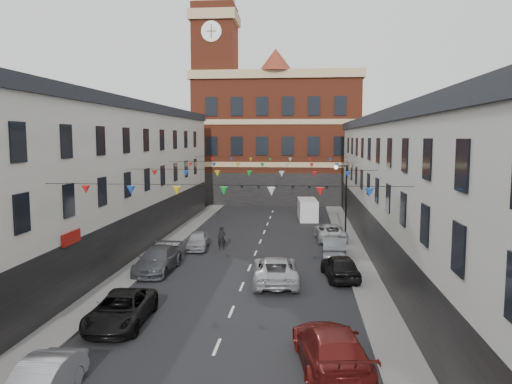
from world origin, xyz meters
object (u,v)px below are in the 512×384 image
(white_van, at_px, (308,209))
(car_left_b, at_px, (41,383))
(car_left_e, at_px, (198,240))
(car_right_f, at_px, (330,232))
(car_right_c, at_px, (331,348))
(street_lamp, at_px, (343,191))
(moving_car, at_px, (275,270))
(car_right_e, at_px, (334,247))
(car_left_d, at_px, (158,260))
(pedestrian, at_px, (222,238))
(car_left_c, at_px, (121,310))
(car_right_d, at_px, (340,267))

(white_van, bearing_deg, car_left_b, -107.41)
(car_left_e, distance_m, car_right_f, 10.67)
(car_left_e, relative_size, car_right_c, 0.68)
(street_lamp, distance_m, moving_car, 14.26)
(car_left_b, relative_size, car_right_f, 0.82)
(car_left_b, distance_m, car_right_c, 9.55)
(car_left_b, bearing_deg, car_right_e, 62.47)
(car_left_d, height_order, pedestrian, pedestrian)
(car_left_b, distance_m, car_left_c, 6.55)
(car_left_d, bearing_deg, car_left_b, -85.77)
(car_right_e, bearing_deg, white_van, -80.90)
(car_left_c, bearing_deg, car_left_b, -93.24)
(white_van, bearing_deg, car_right_c, -93.06)
(car_left_e, relative_size, car_right_d, 0.87)
(car_left_c, bearing_deg, car_left_e, 86.92)
(car_right_f, height_order, moving_car, moving_car)
(car_right_c, xyz_separation_m, white_van, (-0.55, 32.59, 0.21))
(white_van, bearing_deg, pedestrian, -118.15)
(car_right_d, distance_m, car_right_f, 11.03)
(car_left_c, relative_size, car_right_d, 1.14)
(car_left_b, height_order, car_right_f, car_right_f)
(street_lamp, xyz_separation_m, car_left_e, (-10.94, -5.02, -3.26))
(car_left_c, xyz_separation_m, car_left_d, (-0.91, 8.68, 0.05))
(car_left_e, bearing_deg, car_right_f, 15.75)
(car_right_c, relative_size, moving_car, 1.03)
(car_left_c, bearing_deg, street_lamp, 58.66)
(car_left_c, height_order, pedestrian, pedestrian)
(car_left_c, bearing_deg, white_van, 71.62)
(car_right_e, height_order, car_right_f, car_right_e)
(car_right_d, height_order, pedestrian, pedestrian)
(pedestrian, bearing_deg, car_right_c, -80.16)
(car_left_e, height_order, car_right_c, car_right_c)
(car_right_c, distance_m, car_right_f, 22.57)
(car_left_b, height_order, car_left_d, car_left_d)
(car_left_d, bearing_deg, car_right_d, -2.12)
(car_left_b, xyz_separation_m, car_left_c, (0.11, 6.55, 0.03))
(car_left_d, height_order, car_right_f, car_left_d)
(car_right_d, bearing_deg, car_right_f, -97.71)
(car_left_b, bearing_deg, car_left_c, 88.53)
(car_left_c, bearing_deg, car_right_d, 36.27)
(car_right_c, xyz_separation_m, car_right_d, (1.15, 11.51, -0.07))
(car_left_b, distance_m, car_left_e, 21.60)
(street_lamp, bearing_deg, car_right_d, -94.99)
(car_right_e, height_order, white_van, white_van)
(car_left_d, relative_size, car_right_e, 1.17)
(car_left_d, xyz_separation_m, car_right_f, (11.00, 10.39, -0.06))
(street_lamp, height_order, moving_car, street_lamp)
(street_lamp, height_order, car_left_b, street_lamp)
(car_left_b, relative_size, white_van, 0.87)
(street_lamp, distance_m, car_left_c, 23.18)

